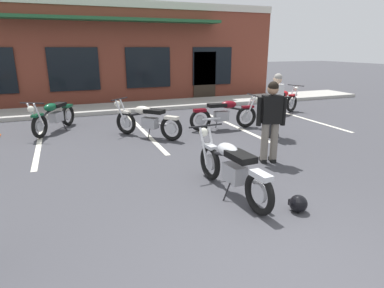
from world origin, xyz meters
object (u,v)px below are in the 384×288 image
person_in_shorts_foreground (271,118)px  motorcycle_foreground_classic (231,167)px  motorcycle_blue_standard (147,120)px  helmet_on_pavement (298,204)px  person_in_black_shirt (276,102)px  motorcycle_silver_naked (225,114)px  motorcycle_black_cruiser (54,116)px  motorcycle_green_cafe_racer (281,101)px

person_in_shorts_foreground → motorcycle_foreground_classic: bearing=-143.7°
person_in_shorts_foreground → motorcycle_blue_standard: bearing=122.9°
person_in_shorts_foreground → helmet_on_pavement: 2.29m
person_in_black_shirt → helmet_on_pavement: 4.22m
motorcycle_silver_naked → motorcycle_blue_standard: 2.31m
motorcycle_black_cruiser → motorcycle_green_cafe_racer: bearing=-2.1°
person_in_black_shirt → motorcycle_silver_naked: bearing=122.0°
motorcycle_green_cafe_racer → person_in_shorts_foreground: person_in_shorts_foreground is taller
motorcycle_green_cafe_racer → motorcycle_blue_standard: bearing=-166.3°
motorcycle_foreground_classic → motorcycle_green_cafe_racer: 7.05m
motorcycle_black_cruiser → person_in_black_shirt: person_in_black_shirt is taller
motorcycle_black_cruiser → helmet_on_pavement: (3.33, -6.38, -0.33)m
motorcycle_foreground_classic → helmet_on_pavement: motorcycle_foreground_classic is taller
motorcycle_blue_standard → motorcycle_silver_naked: bearing=0.8°
motorcycle_blue_standard → motorcycle_green_cafe_racer: 5.32m
motorcycle_foreground_classic → person_in_shorts_foreground: size_ratio=1.26×
motorcycle_blue_standard → person_in_shorts_foreground: (1.86, -2.87, 0.49)m
motorcycle_black_cruiser → motorcycle_blue_standard: bearing=-33.9°
motorcycle_blue_standard → person_in_black_shirt: (3.12, -1.26, 0.49)m
motorcycle_black_cruiser → helmet_on_pavement: 7.20m
motorcycle_silver_naked → person_in_shorts_foreground: person_in_shorts_foreground is taller
motorcycle_blue_standard → person_in_shorts_foreground: size_ratio=1.03×
motorcycle_foreground_classic → motorcycle_silver_naked: 4.40m
motorcycle_green_cafe_racer → person_in_black_shirt: bearing=-129.1°
motorcycle_blue_standard → helmet_on_pavement: size_ratio=6.62×
motorcycle_green_cafe_racer → helmet_on_pavement: (-4.13, -6.10, -0.33)m
motorcycle_green_cafe_racer → person_in_black_shirt: size_ratio=1.21×
motorcycle_blue_standard → motorcycle_green_cafe_racer: (5.16, 1.26, 0.00)m
person_in_black_shirt → person_in_shorts_foreground: (-1.26, -1.61, 0.00)m
motorcycle_black_cruiser → person_in_black_shirt: (5.41, -2.80, 0.49)m
motorcycle_black_cruiser → motorcycle_green_cafe_racer: 7.46m
motorcycle_green_cafe_racer → person_in_shorts_foreground: 5.31m
motorcycle_foreground_classic → motorcycle_blue_standard: (-0.41, 3.94, 0.00)m
motorcycle_blue_standard → helmet_on_pavement: bearing=-78.0°
motorcycle_green_cafe_racer → motorcycle_black_cruiser: bearing=177.9°
motorcycle_black_cruiser → helmet_on_pavement: size_ratio=7.24×
motorcycle_silver_naked → person_in_black_shirt: size_ratio=1.26×
motorcycle_green_cafe_racer → person_in_shorts_foreground: (-3.31, -4.13, 0.49)m
helmet_on_pavement → person_in_black_shirt: bearing=59.8°
helmet_on_pavement → motorcycle_silver_naked: bearing=75.4°
helmet_on_pavement → motorcycle_blue_standard: bearing=102.0°
motorcycle_foreground_classic → helmet_on_pavement: (0.63, -0.91, -0.33)m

